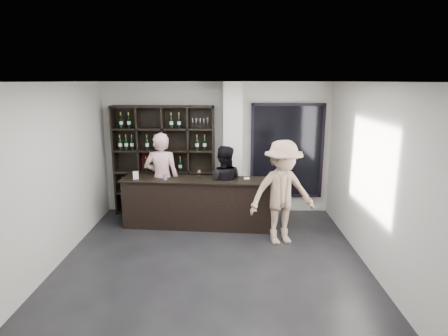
{
  "coord_description": "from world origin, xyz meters",
  "views": [
    {
      "loc": [
        0.27,
        -5.44,
        2.91
      ],
      "look_at": [
        0.18,
        1.1,
        1.39
      ],
      "focal_mm": 30.0,
      "sensor_mm": 36.0,
      "label": 1
    }
  ],
  "objects_px": {
    "tasting_counter": "(198,203)",
    "taster_black": "(224,186)",
    "taster_pink": "(162,179)",
    "wine_shelf": "(164,161)",
    "customer": "(282,193)"
  },
  "relations": [
    {
      "from": "taster_black",
      "to": "wine_shelf",
      "type": "bearing_deg",
      "value": -23.39
    },
    {
      "from": "taster_black",
      "to": "customer",
      "type": "distance_m",
      "value": 1.37
    },
    {
      "from": "tasting_counter",
      "to": "customer",
      "type": "bearing_deg",
      "value": -20.62
    },
    {
      "from": "taster_pink",
      "to": "wine_shelf",
      "type": "bearing_deg",
      "value": -83.12
    },
    {
      "from": "wine_shelf",
      "to": "tasting_counter",
      "type": "distance_m",
      "value": 1.34
    },
    {
      "from": "tasting_counter",
      "to": "taster_black",
      "type": "height_order",
      "value": "taster_black"
    },
    {
      "from": "taster_pink",
      "to": "customer",
      "type": "bearing_deg",
      "value": 160.67
    },
    {
      "from": "wine_shelf",
      "to": "tasting_counter",
      "type": "height_order",
      "value": "wine_shelf"
    },
    {
      "from": "wine_shelf",
      "to": "tasting_counter",
      "type": "xyz_separation_m",
      "value": [
        0.8,
        -0.82,
        -0.69
      ]
    },
    {
      "from": "tasting_counter",
      "to": "customer",
      "type": "relative_size",
      "value": 1.61
    },
    {
      "from": "customer",
      "to": "taster_pink",
      "type": "bearing_deg",
      "value": 142.9
    },
    {
      "from": "taster_pink",
      "to": "tasting_counter",
      "type": "bearing_deg",
      "value": 168.57
    },
    {
      "from": "tasting_counter",
      "to": "taster_black",
      "type": "relative_size",
      "value": 1.84
    },
    {
      "from": "tasting_counter",
      "to": "taster_pink",
      "type": "distance_m",
      "value": 0.89
    },
    {
      "from": "tasting_counter",
      "to": "customer",
      "type": "xyz_separation_m",
      "value": [
        1.58,
        -0.74,
        0.45
      ]
    }
  ]
}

